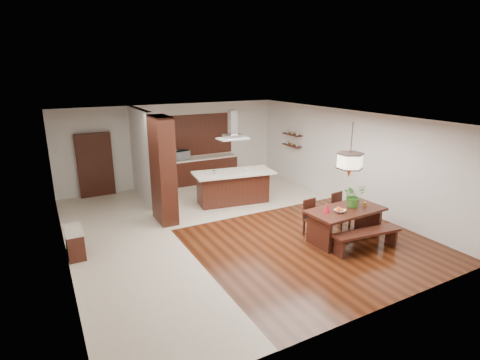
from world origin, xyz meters
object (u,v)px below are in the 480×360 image
island_cup (246,169)px  pendant_lantern (351,150)px  range_hood (233,125)px  dining_chair_left (314,218)px  foliage_plant (354,196)px  dining_bench (366,241)px  fruit_bowl (340,211)px  dining_table (345,217)px  dining_chair_right (341,211)px  kitchen_island (233,187)px  microwave (181,155)px  hallway_console (75,242)px

island_cup → pendant_lantern: bearing=-78.2°
pendant_lantern → island_cup: 3.87m
range_hood → dining_chair_left: bearing=-78.2°
foliage_plant → dining_bench: bearing=-107.9°
dining_bench → pendant_lantern: bearing=92.2°
dining_bench → fruit_bowl: size_ratio=6.48×
dining_table → dining_chair_right: (0.46, 0.60, -0.12)m
pendant_lantern → range_hood: same height
dining_chair_left → foliage_plant: foliage_plant is taller
dining_chair_left → island_cup: (-0.25, 3.04, 0.61)m
dining_bench → kitchen_island: 4.55m
dining_table → kitchen_island: kitchen_island is taller
microwave → pendant_lantern: bearing=-96.0°
pendant_lantern → fruit_bowl: 1.44m
pendant_lantern → fruit_bowl: pendant_lantern is taller
dining_bench → microwave: 7.29m
dining_bench → fruit_bowl: bearing=116.2°
dining_chair_right → island_cup: island_cup is taller
dining_chair_right → foliage_plant: size_ratio=1.60×
foliage_plant → hallway_console: bearing=160.1°
hallway_console → dining_table: dining_table is taller
hallway_console → island_cup: (5.15, 1.34, 0.75)m
foliage_plant → microwave: (-2.18, 6.24, 0.03)m
dining_bench → dining_chair_left: 1.38m
dining_table → dining_chair_right: bearing=52.9°
dining_bench → island_cup: size_ratio=13.91×
fruit_bowl → island_cup: bearing=97.4°
hallway_console → dining_bench: hallway_console is taller
dining_bench → pendant_lantern: 2.12m
range_hood → pendant_lantern: bearing=-72.6°
microwave → foliage_plant: bearing=-93.7°
hallway_console → range_hood: 5.40m
kitchen_island → pendant_lantern: bearing=-64.1°
range_hood → dining_bench: bearing=-74.9°
dining_table → dining_bench: dining_table is taller
fruit_bowl → foliage_plant: bearing=13.4°
fruit_bowl → pendant_lantern: bearing=17.7°
dining_chair_right → kitchen_island: kitchen_island is taller
foliage_plant → range_hood: bearing=111.2°
dining_chair_left → pendant_lantern: (0.50, -0.57, 1.79)m
foliage_plant → microwave: 6.61m
hallway_console → fruit_bowl: fruit_bowl is taller
hallway_console → microwave: (3.99, 4.02, 0.80)m
hallway_console → dining_table: (5.90, -2.27, 0.27)m
island_cup → kitchen_island: bearing=168.6°
island_cup → range_hood: bearing=168.0°
foliage_plant → kitchen_island: size_ratio=0.22×
range_hood → island_cup: range_hood is taller
dining_chair_right → range_hood: size_ratio=1.04×
hallway_console → dining_chair_right: dining_chair_right is taller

